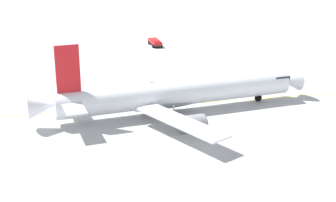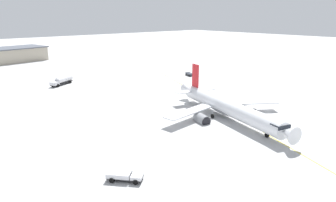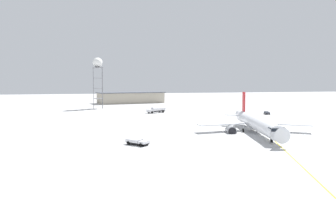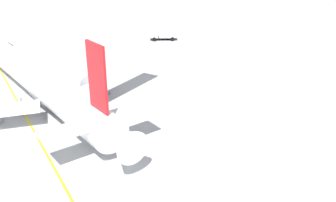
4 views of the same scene
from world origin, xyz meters
name	(u,v)px [view 4 (image 4 of 4)]	position (x,y,z in m)	size (l,w,h in m)	color
ground_plane	(54,113)	(0.00, 0.00, 0.00)	(600.00, 600.00, 0.00)	#B2B2B2
airliner_main	(43,85)	(2.92, -0.94, 2.58)	(40.68, 32.03, 11.74)	white
pushback_tug_truck	(164,36)	(11.17, -35.85, 0.81)	(5.64, 5.27, 1.30)	#232326
taxiway_centreline	(26,117)	(1.71, 2.69, 0.00)	(113.03, 46.35, 0.01)	yellow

